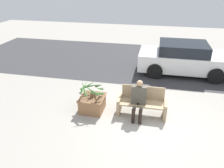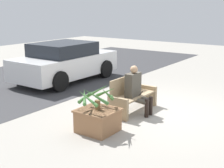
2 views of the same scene
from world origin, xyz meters
name	(u,v)px [view 1 (image 1 of 2)]	position (x,y,z in m)	size (l,w,h in m)	color
ground_plane	(150,125)	(0.00, 0.00, 0.00)	(30.00, 30.00, 0.00)	#9E998E
road_surface	(156,62)	(0.00, 5.51, 0.00)	(20.00, 6.00, 0.01)	#38383A
bench	(142,103)	(-0.30, 0.54, 0.40)	(1.52, 0.56, 0.89)	tan
person_seated	(139,98)	(-0.40, 0.36, 0.66)	(0.45, 0.62, 1.22)	#4C473D
planter_box	(92,103)	(-1.89, 0.41, 0.27)	(0.78, 0.81, 0.50)	#936642
potted_plant	(92,88)	(-1.90, 0.42, 0.80)	(0.84, 0.85, 0.57)	brown
parked_car	(183,58)	(1.21, 4.29, 0.69)	(3.96, 1.98, 1.39)	silver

